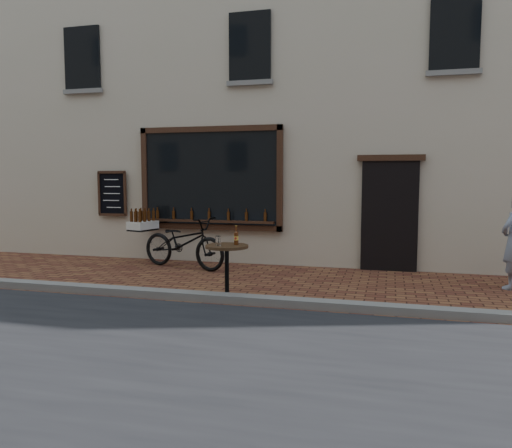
# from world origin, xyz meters

# --- Properties ---
(ground) EXTENTS (90.00, 90.00, 0.00)m
(ground) POSITION_xyz_m (0.00, 0.00, 0.00)
(ground) COLOR #52261A
(ground) RESTS_ON ground
(kerb) EXTENTS (90.00, 0.25, 0.12)m
(kerb) POSITION_xyz_m (0.00, 0.20, 0.06)
(kerb) COLOR slate
(kerb) RESTS_ON ground
(shop_building) EXTENTS (28.00, 6.20, 10.00)m
(shop_building) POSITION_xyz_m (0.00, 6.50, 5.00)
(shop_building) COLOR #BDAC95
(shop_building) RESTS_ON ground
(cargo_bicycle) EXTENTS (2.44, 1.26, 1.15)m
(cargo_bicycle) POSITION_xyz_m (-2.23, 2.64, 0.55)
(cargo_bicycle) COLOR black
(cargo_bicycle) RESTS_ON ground
(bistro_table) EXTENTS (0.66, 0.66, 1.14)m
(bistro_table) POSITION_xyz_m (-0.49, 0.35, 0.61)
(bistro_table) COLOR black
(bistro_table) RESTS_ON ground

